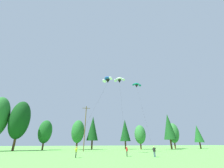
{
  "coord_description": "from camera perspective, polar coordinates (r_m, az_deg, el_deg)",
  "views": [
    {
      "loc": [
        -7.12,
        -3.18,
        2.24
      ],
      "look_at": [
        -1.57,
        21.18,
        12.37
      ],
      "focal_mm": 23.23,
      "sensor_mm": 36.0,
      "label": 1
    }
  ],
  "objects": [
    {
      "name": "parafoil_kite_far_teal",
      "position": [
        52.05,
        9.68,
        -0.42
      ],
      "size": [
        8.42,
        20.83,
        20.41
      ],
      "color": "teal"
    },
    {
      "name": "treeline_tree_g",
      "position": [
        58.15,
        5.16,
        -17.68
      ],
      "size": [
        3.92,
        3.92,
        10.57
      ],
      "color": "#472D19",
      "rests_on": "ground_plane"
    },
    {
      "name": "parafoil_kite_high_blue_white",
      "position": [
        37.45,
        -1.78,
        1.74
      ],
      "size": [
        8.1,
        9.05,
        16.6
      ],
      "color": "blue"
    },
    {
      "name": "treeline_tree_f",
      "position": [
        55.78,
        -7.62,
        -16.91
      ],
      "size": [
        4.09,
        4.09,
        11.32
      ],
      "color": "#472D19",
      "rests_on": "ground_plane"
    },
    {
      "name": "utility_pole",
      "position": [
        43.84,
        -10.58,
        -16.18
      ],
      "size": [
        2.2,
        0.26,
        12.41
      ],
      "color": "brown",
      "rests_on": "ground_plane"
    },
    {
      "name": "treeline_tree_k",
      "position": [
        71.52,
        30.7,
        -16.43
      ],
      "size": [
        3.59,
        3.59,
        9.05
      ],
      "color": "#472D19",
      "rests_on": "ground_plane"
    },
    {
      "name": "kite_flyer_mid",
      "position": [
        28.11,
        5.86,
        -24.53
      ],
      "size": [
        0.29,
        0.59,
        1.69
      ],
      "color": "black",
      "rests_on": "ground_plane"
    },
    {
      "name": "treeline_tree_e",
      "position": [
        54.94,
        -13.28,
        -17.71
      ],
      "size": [
        4.43,
        4.43,
        9.74
      ],
      "color": "#472D19",
      "rests_on": "ground_plane"
    },
    {
      "name": "treeline_tree_h",
      "position": [
        57.65,
        10.99,
        -18.9
      ],
      "size": [
        4.06,
        4.06,
        8.37
      ],
      "color": "#472D19",
      "rests_on": "ground_plane"
    },
    {
      "name": "kite_flyer_near",
      "position": [
        26.31,
        -13.91,
        -24.21
      ],
      "size": [
        0.58,
        0.61,
        1.69
      ],
      "color": "black",
      "rests_on": "ground_plane"
    },
    {
      "name": "treeline_tree_d",
      "position": [
        55.25,
        -24.81,
        -16.64
      ],
      "size": [
        4.32,
        4.32,
        9.32
      ],
      "color": "#472D19",
      "rests_on": "ground_plane"
    },
    {
      "name": "parafoil_kite_mid_white",
      "position": [
        43.08,
        2.96,
        1.55
      ],
      "size": [
        4.01,
        12.46,
        19.19
      ],
      "color": "white"
    },
    {
      "name": "treeline_tree_i",
      "position": [
        60.74,
        21.4,
        -15.31
      ],
      "size": [
        4.37,
        4.37,
        12.58
      ],
      "color": "#472D19",
      "rests_on": "ground_plane"
    },
    {
      "name": "treeline_tree_c",
      "position": [
        54.26,
        -32.56,
        -11.75
      ],
      "size": [
        5.74,
        5.74,
        14.58
      ],
      "color": "#472D19",
      "rests_on": "ground_plane"
    },
    {
      "name": "kite_flyer_far",
      "position": [
        27.75,
        16.27,
        -23.86
      ],
      "size": [
        0.71,
        0.73,
        1.69
      ],
      "color": "navy",
      "rests_on": "ground_plane"
    },
    {
      "name": "treeline_tree_j",
      "position": [
        67.04,
        22.93,
        -17.31
      ],
      "size": [
        4.44,
        4.44,
        9.77
      ],
      "color": "#472D19",
      "rests_on": "ground_plane"
    }
  ]
}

